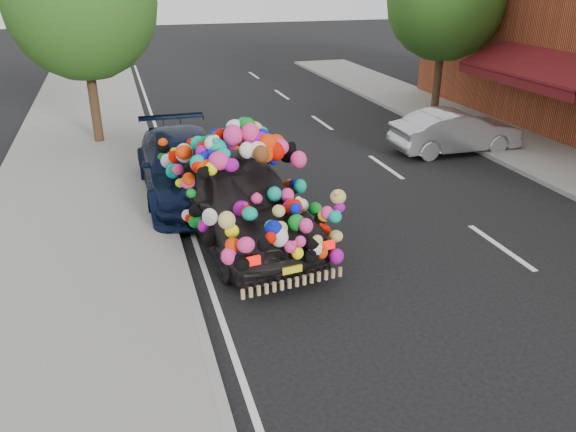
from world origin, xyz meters
name	(u,v)px	position (x,y,z in m)	size (l,w,h in m)	color
ground	(325,274)	(0.00, 0.00, 0.00)	(100.00, 100.00, 0.00)	black
sidewalk	(64,311)	(-4.30, 0.00, 0.06)	(4.00, 60.00, 0.12)	gray
kerb	(191,291)	(-2.35, 0.00, 0.07)	(0.15, 60.00, 0.13)	gray
lane_markings	(500,247)	(3.60, 0.00, 0.01)	(6.00, 50.00, 0.01)	silver
tree_near_sidewalk	(81,4)	(-3.80, 9.50, 4.02)	(4.20, 4.20, 6.13)	#332114
tree_far_b	(446,2)	(8.00, 10.00, 3.89)	(4.00, 4.00, 5.90)	#332114
plush_art_car	(240,182)	(-1.07, 1.90, 1.17)	(2.90, 5.23, 2.28)	black
navy_sedan	(185,166)	(-1.80, 4.51, 0.72)	(2.01, 4.94, 1.43)	black
silver_hatchback	(456,131)	(6.10, 5.67, 0.61)	(1.30, 3.73, 1.23)	#AAACB2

